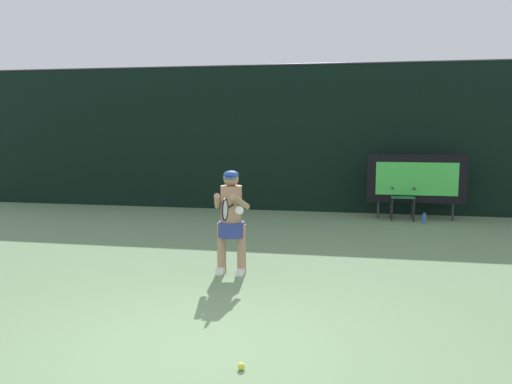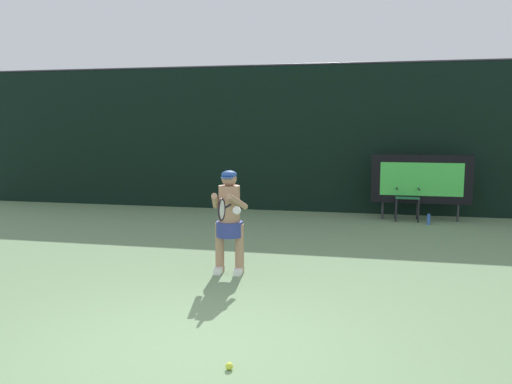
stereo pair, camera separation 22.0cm
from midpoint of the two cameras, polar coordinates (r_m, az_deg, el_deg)
name	(u,v)px [view 1 (the left image)]	position (r m, az deg, el deg)	size (l,w,h in m)	color
ground	(194,364)	(5.08, -8.12, -18.05)	(18.00, 22.00, 0.03)	#6B895F
backdrop_screen	(298,139)	(13.11, 4.15, 5.78)	(18.00, 0.12, 3.66)	black
scoreboard	(416,179)	(12.41, 16.60, 1.41)	(2.20, 0.21, 1.50)	black
umpire_chair	(402,193)	(12.37, 15.21, -0.09)	(0.52, 0.44, 1.08)	black
water_bottle	(424,219)	(12.00, 17.39, -2.78)	(0.07, 0.07, 0.27)	#3665BE
tennis_player	(231,217)	(7.59, -3.55, -2.76)	(0.54, 0.62, 1.51)	white
tennis_racket	(225,209)	(7.00, -4.25, -1.91)	(0.03, 0.60, 0.31)	black
tennis_ball_loose	(241,366)	(4.88, -2.97, -18.48)	(0.07, 0.07, 0.07)	#CCDB3D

